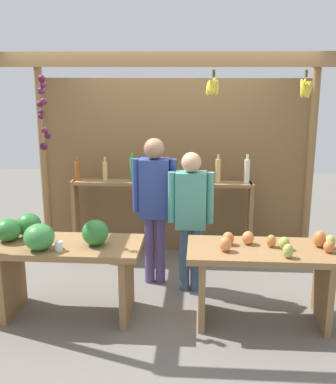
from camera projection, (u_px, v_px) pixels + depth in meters
The scene contains 7 objects.
ground_plane at pixel (169, 283), 5.39m from camera, with size 12.00×12.00×0.00m, color slate.
market_stall at pixel (172, 151), 5.50m from camera, with size 3.51×2.10×2.49m.
fruit_counter_left at pixel (59, 251), 4.57m from camera, with size 1.43×0.70×0.98m.
fruit_counter_right at pixel (265, 266), 4.47m from camera, with size 1.42×0.64×0.90m.
bottle_shelf_unit at pixel (163, 197), 5.92m from camera, with size 2.25×0.22×1.35m.
vendor_man at pixel (155, 198), 5.18m from camera, with size 0.48×0.22×1.64m.
vendor_woman at pixel (191, 210), 5.01m from camera, with size 0.48×0.21×1.53m.
Camera 1 is at (0.33, -4.94, 2.37)m, focal length 44.69 mm.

